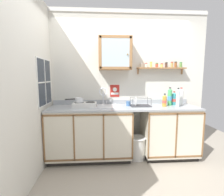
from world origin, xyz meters
TOP-DOWN VIEW (x-y plane):
  - floor at (0.00, 0.00)m, footprint 5.62×5.62m
  - back_wall at (0.00, 0.62)m, footprint 3.22×0.07m
  - side_wall_left at (-1.34, -0.30)m, footprint 0.05×3.40m
  - lower_cabinet_run at (-0.59, 0.29)m, footprint 1.42×0.63m
  - lower_cabinet_run_right at (0.83, 0.29)m, footprint 0.94×0.63m
  - countertop at (0.00, 0.29)m, footprint 2.58×0.65m
  - backsplash at (0.00, 0.59)m, footprint 2.58×0.02m
  - sink at (-0.32, 0.32)m, footprint 0.53×0.47m
  - hot_plate_stove at (-0.68, 0.27)m, footprint 0.40×0.26m
  - saucepan at (-0.78, 0.29)m, footprint 0.30×0.19m
  - bottle_water_clear_0 at (0.94, 0.21)m, footprint 0.07×0.07m
  - bottle_juice_amber_1 at (0.72, 0.25)m, footprint 0.07×0.07m
  - bottle_soda_green_2 at (0.85, 0.35)m, footprint 0.08×0.08m
  - bottle_opaque_white_3 at (1.06, 0.35)m, footprint 0.08×0.08m
  - bottle_detergent_teal_4 at (0.95, 0.40)m, footprint 0.07×0.07m
  - dish_rack at (0.29, 0.31)m, footprint 0.35×0.24m
  - mug at (0.09, 0.35)m, footprint 0.08×0.10m
  - wall_cabinet at (-0.14, 0.45)m, footprint 0.58×0.31m
  - spice_shelf at (0.75, 0.53)m, footprint 0.92×0.14m
  - warning_sign at (-0.13, 0.59)m, footprint 0.17×0.01m
  - window at (-1.31, 0.19)m, footprint 0.03×0.64m
  - trash_bin at (0.24, 0.21)m, footprint 0.31×0.31m

SIDE VIEW (x-z plane):
  - floor at x=0.00m, z-range 0.00..0.00m
  - trash_bin at x=0.24m, z-range 0.01..0.41m
  - lower_cabinet_run at x=-0.59m, z-range 0.00..0.91m
  - lower_cabinet_run_right at x=0.83m, z-range 0.00..0.91m
  - sink at x=-0.32m, z-range 0.67..1.13m
  - countertop at x=0.00m, z-range 0.90..0.93m
  - dish_rack at x=0.29m, z-range 0.88..1.04m
  - backsplash at x=0.00m, z-range 0.93..1.01m
  - hot_plate_stove at x=-0.68m, z-range 0.93..1.02m
  - mug at x=0.09m, z-range 0.93..1.02m
  - bottle_juice_amber_1 at x=0.72m, z-range 0.92..1.15m
  - bottle_detergent_teal_4 at x=0.95m, z-range 0.92..1.17m
  - saucepan at x=-0.78m, z-range 1.02..1.10m
  - bottle_opaque_white_3 at x=1.06m, z-range 0.92..1.24m
  - bottle_soda_green_2 at x=0.85m, z-range 0.92..1.25m
  - bottle_water_clear_0 at x=0.94m, z-range 0.93..1.25m
  - warning_sign at x=-0.13m, z-range 1.07..1.30m
  - side_wall_left at x=-1.34m, z-range 0.00..2.68m
  - back_wall at x=0.00m, z-range 0.01..2.69m
  - window at x=-1.31m, z-range 0.99..1.74m
  - spice_shelf at x=0.75m, z-range 1.51..1.75m
  - wall_cabinet at x=-0.14m, z-range 1.57..2.15m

